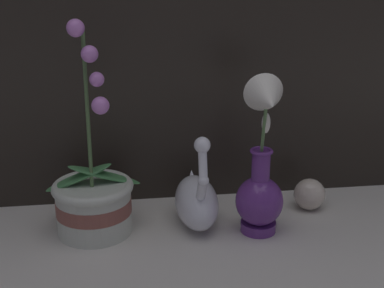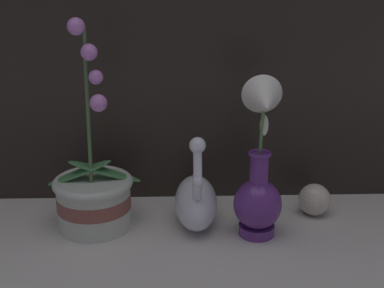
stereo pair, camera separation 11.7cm
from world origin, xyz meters
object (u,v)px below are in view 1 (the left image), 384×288
Objects in this scene: blue_vase at (261,175)px; glass_sphere at (309,194)px; orchid_potted_plant at (94,199)px; swan_figurine at (196,199)px.

glass_sphere is (0.15, 0.10, -0.10)m from blue_vase.
blue_vase reaches higher than glass_sphere.
orchid_potted_plant reaches higher than swan_figurine.
orchid_potted_plant reaches higher than blue_vase.
orchid_potted_plant is at bearing -175.01° from glass_sphere.
blue_vase is 4.70× the size of glass_sphere.
swan_figurine is at bearing -172.10° from glass_sphere.
swan_figurine is 0.28m from glass_sphere.
orchid_potted_plant is 1.30× the size of blue_vase.
orchid_potted_plant reaches higher than glass_sphere.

